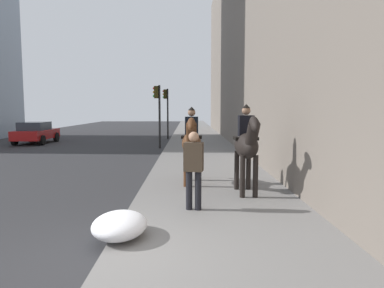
{
  "coord_description": "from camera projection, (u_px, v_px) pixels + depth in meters",
  "views": [
    {
      "loc": [
        -5.1,
        -1.32,
        2.31
      ],
      "look_at": [
        4.0,
        -1.42,
        1.4
      ],
      "focal_mm": 33.22,
      "sensor_mm": 36.0,
      "label": 1
    }
  ],
  "objects": [
    {
      "name": "traffic_light_far_curb",
      "position": [
        167.0,
        105.0,
        26.93
      ],
      "size": [
        0.2,
        0.44,
        3.81
      ],
      "color": "black",
      "rests_on": "ground"
    },
    {
      "name": "traffic_light_near_curb",
      "position": [
        158.0,
        106.0,
        20.53
      ],
      "size": [
        0.2,
        0.44,
        3.66
      ],
      "color": "black",
      "rests_on": "ground"
    },
    {
      "name": "mounted_horse_far",
      "position": [
        247.0,
        144.0,
        9.03
      ],
      "size": [
        2.15,
        0.61,
        2.31
      ],
      "rotation": [
        0.0,
        0.0,
        3.17
      ],
      "color": "black",
      "rests_on": "sidewalk_slab"
    },
    {
      "name": "sidewalk_slab",
      "position": [
        235.0,
        259.0,
        5.31
      ],
      "size": [
        120.0,
        4.06,
        0.12
      ],
      "primitive_type": "cube",
      "color": "slate",
      "rests_on": "ground"
    },
    {
      "name": "car_near_lane",
      "position": [
        36.0,
        132.0,
        23.48
      ],
      "size": [
        4.0,
        2.0,
        1.44
      ],
      "rotation": [
        0.0,
        0.0,
        0.01
      ],
      "color": "maroon",
      "rests_on": "ground"
    },
    {
      "name": "pedestrian_greeting",
      "position": [
        194.0,
        165.0,
        7.62
      ],
      "size": [
        0.33,
        0.44,
        1.7
      ],
      "rotation": [
        0.0,
        0.0,
        -0.2
      ],
      "color": "black",
      "rests_on": "sidewalk_slab"
    },
    {
      "name": "snow_pile_near",
      "position": [
        120.0,
        225.0,
        6.05
      ],
      "size": [
        1.21,
        0.93,
        0.42
      ],
      "primitive_type": "ellipsoid",
      "color": "white",
      "rests_on": "sidewalk_slab"
    },
    {
      "name": "mounted_horse_near",
      "position": [
        192.0,
        142.0,
        10.25
      ],
      "size": [
        2.15,
        0.61,
        2.25
      ],
      "rotation": [
        0.0,
        0.0,
        3.13
      ],
      "color": "#4C2B16",
      "rests_on": "sidewalk_slab"
    }
  ]
}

